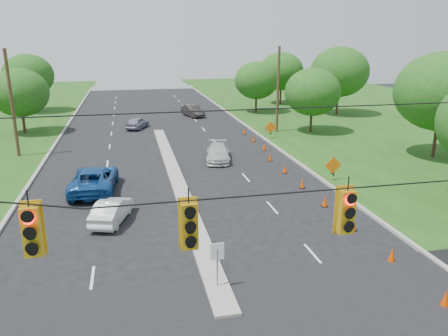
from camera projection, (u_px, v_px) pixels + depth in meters
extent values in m
cube|color=gray|center=(49.00, 155.00, 38.01)|extent=(0.25, 110.00, 0.16)
cube|color=gray|center=(270.00, 143.00, 42.17)|extent=(0.25, 110.00, 0.16)
cube|color=gray|center=(176.00, 178.00, 31.67)|extent=(1.00, 34.00, 0.18)
cylinder|color=gray|center=(217.00, 270.00, 17.37)|extent=(0.06, 0.06, 1.80)
cube|color=white|center=(217.00, 251.00, 17.14)|extent=(0.55, 0.04, 0.70)
cylinder|color=black|center=(284.00, 175.00, 9.08)|extent=(24.00, 0.04, 0.04)
cube|color=gold|center=(32.00, 231.00, 8.27)|extent=(0.34, 0.24, 1.00)
cube|color=gold|center=(189.00, 226.00, 8.94)|extent=(0.34, 0.24, 1.00)
cube|color=gold|center=(346.00, 212.00, 9.66)|extent=(0.34, 0.24, 1.00)
cylinder|color=#422D1C|center=(12.00, 104.00, 36.23)|extent=(0.28, 0.28, 9.00)
cylinder|color=#422D1C|center=(278.00, 90.00, 46.07)|extent=(0.28, 0.28, 9.00)
cone|color=#E53E00|center=(445.00, 299.00, 16.40)|extent=(0.32, 0.32, 0.70)
cone|color=#E53E00|center=(392.00, 255.00, 19.67)|extent=(0.32, 0.32, 0.70)
cone|color=#E53E00|center=(354.00, 224.00, 22.95)|extent=(0.32, 0.32, 0.70)
cone|color=#E53E00|center=(325.00, 201.00, 26.23)|extent=(0.32, 0.32, 0.70)
cone|color=#E53E00|center=(303.00, 183.00, 29.50)|extent=(0.32, 0.32, 0.70)
cone|color=#E53E00|center=(285.00, 169.00, 32.78)|extent=(0.32, 0.32, 0.70)
cone|color=#E53E00|center=(270.00, 157.00, 36.05)|extent=(0.32, 0.32, 0.70)
cone|color=#E53E00|center=(264.00, 147.00, 39.45)|extent=(0.32, 0.32, 0.70)
cone|color=#E53E00|center=(253.00, 138.00, 42.73)|extent=(0.32, 0.32, 0.70)
cone|color=#E53E00|center=(244.00, 131.00, 46.01)|extent=(0.32, 0.32, 0.70)
cube|color=black|center=(332.00, 173.00, 30.93)|extent=(0.06, 0.58, 0.26)
cube|color=black|center=(332.00, 173.00, 30.93)|extent=(0.06, 0.58, 0.26)
cube|color=orange|center=(333.00, 165.00, 30.76)|extent=(1.27, 0.05, 1.27)
cube|color=black|center=(270.00, 133.00, 44.03)|extent=(0.06, 0.58, 0.26)
cube|color=black|center=(270.00, 133.00, 44.03)|extent=(0.06, 0.58, 0.26)
cube|color=orange|center=(271.00, 127.00, 43.86)|extent=(1.27, 0.05, 1.27)
cylinder|color=black|center=(24.00, 122.00, 46.21)|extent=(0.28, 0.28, 2.52)
ellipsoid|color=#194C14|center=(20.00, 93.00, 45.33)|extent=(5.88, 5.88, 5.04)
cylinder|color=black|center=(31.00, 102.00, 59.78)|extent=(0.28, 0.28, 2.88)
ellipsoid|color=#194C14|center=(28.00, 75.00, 58.78)|extent=(6.72, 6.72, 5.76)
cylinder|color=black|center=(435.00, 139.00, 36.68)|extent=(0.28, 0.28, 3.24)
ellipsoid|color=#194C14|center=(442.00, 92.00, 35.55)|extent=(7.56, 7.56, 6.48)
cylinder|color=black|center=(311.00, 121.00, 46.78)|extent=(0.28, 0.28, 2.52)
ellipsoid|color=#194C14|center=(313.00, 92.00, 45.90)|extent=(5.88, 5.88, 5.04)
cylinder|color=black|center=(337.00, 102.00, 57.68)|extent=(0.28, 0.28, 3.24)
ellipsoid|color=#194C14|center=(339.00, 72.00, 56.56)|extent=(7.56, 7.56, 6.48)
cylinder|color=black|center=(281.00, 95.00, 67.21)|extent=(0.28, 0.28, 2.88)
ellipsoid|color=#194C14|center=(281.00, 71.00, 66.21)|extent=(6.72, 6.72, 5.76)
cylinder|color=black|center=(256.00, 103.00, 59.47)|extent=(0.28, 0.28, 2.52)
ellipsoid|color=#194C14|center=(256.00, 80.00, 58.59)|extent=(5.88, 5.88, 5.04)
imported|color=silver|center=(112.00, 210.00, 24.02)|extent=(2.46, 4.14, 1.29)
imported|color=navy|center=(94.00, 179.00, 28.81)|extent=(3.16, 6.16, 1.66)
imported|color=silver|center=(218.00, 153.00, 36.09)|extent=(2.74, 4.87, 1.33)
imported|color=gray|center=(137.00, 123.00, 48.95)|extent=(3.02, 4.18, 1.32)
imported|color=#282325|center=(193.00, 111.00, 56.67)|extent=(2.73, 4.70, 1.46)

